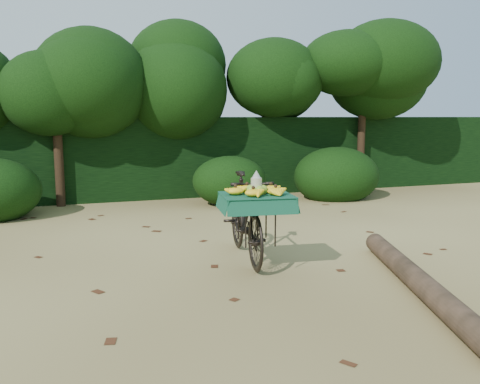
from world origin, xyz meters
name	(u,v)px	position (x,y,z in m)	size (l,w,h in m)	color
ground	(223,271)	(0.00, 0.00, 0.00)	(80.00, 80.00, 0.00)	tan
vendor_bicycle	(246,216)	(0.42, 0.36, 0.57)	(0.92, 1.93, 1.12)	black
fallen_log	(419,282)	(1.68, -1.40, 0.12)	(0.24, 0.24, 3.34)	brown
hedge_backdrop	(141,156)	(0.00, 6.30, 0.90)	(26.00, 1.80, 1.80)	black
tree_row	(114,107)	(-0.65, 5.50, 2.00)	(14.50, 2.00, 4.00)	black
bush_clumps	(182,185)	(0.50, 4.30, 0.45)	(8.80, 1.70, 0.90)	black
leaf_litter	(208,256)	(0.00, 0.65, 0.01)	(7.00, 7.30, 0.01)	#452312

